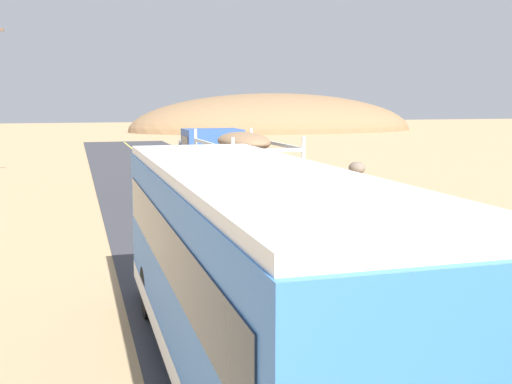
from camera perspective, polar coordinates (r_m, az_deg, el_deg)
The scene contains 5 objects.
livestock_truck at distance 26.26m, azimuth -3.00°, elevation 3.11°, with size 2.53×9.70×3.02m.
bus at distance 9.15m, azimuth -0.49°, elevation -7.05°, with size 2.54×10.00×3.21m.
car_far at distance 34.81m, azimuth -5.19°, elevation 3.20°, with size 1.90×4.62×1.93m.
boulder_near_shoulder at distance 36.12m, azimuth 9.21°, elevation 2.17°, with size 0.90×1.15×0.74m, color #756656.
distant_hill at distance 89.15m, azimuth 1.68°, elevation 5.63°, with size 41.10×22.76×10.55m, color olive.
Camera 1 is at (-4.85, -5.97, 4.17)m, focal length 43.74 mm.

